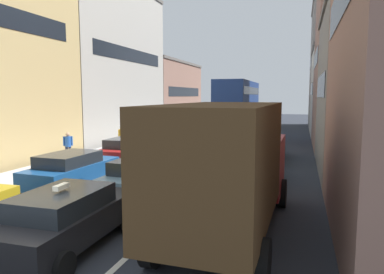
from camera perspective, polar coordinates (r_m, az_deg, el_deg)
name	(u,v)px	position (r m, az deg, el deg)	size (l,w,h in m)	color
ground_plane	(27,273)	(8.86, -25.02, -19.22)	(140.00, 140.00, 0.00)	#2A2E36
sidewalk_left	(142,142)	(28.81, -8.07, -0.81)	(2.60, 64.00, 0.14)	#BABABA
lane_stripe_left	(202,145)	(27.08, 1.55, -1.36)	(0.16, 60.00, 0.01)	silver
lane_stripe_right	(246,147)	(26.38, 8.69, -1.65)	(0.16, 60.00, 0.01)	silver
building_row_left	(79,65)	(30.87, -17.79, 10.95)	(7.20, 43.90, 14.17)	tan
building_row_right	(366,69)	(29.09, 26.21, 9.74)	(7.20, 43.90, 14.19)	gray
removalist_box_truck	(229,164)	(9.54, 5.94, -4.28)	(2.82, 7.75, 3.58)	#A51E1E
taxi_centre_lane_front	(66,217)	(9.48, -19.56, -12.05)	(2.10, 4.32, 1.66)	black
sedan_centre_lane_second	(144,176)	(13.42, -7.67, -6.24)	(2.22, 4.38, 1.49)	#759EB7
wagon_left_lane_second	(72,169)	(15.25, -18.79, -4.97)	(2.20, 4.37, 1.49)	#194C8C
hatchback_centre_lane_third	(191,153)	(18.44, -0.09, -2.64)	(2.10, 4.32, 1.49)	gray
sedan_left_lane_third	(128,150)	(19.81, -10.27, -2.11)	(2.09, 4.31, 1.49)	#A51E1E
coupe_centre_lane_fourth	(213,141)	(23.53, 3.40, -0.64)	(2.09, 4.32, 1.49)	black
sedan_right_lane_behind_truck	(251,160)	(16.80, 9.51, -3.65)	(2.21, 4.37, 1.49)	beige
wagon_right_lane_far	(267,146)	(21.69, 11.93, -1.39)	(2.10, 4.32, 1.49)	#19592D
bus_mid_queue_primary	(238,106)	(32.67, 7.42, 4.94)	(2.82, 10.51, 5.06)	navy
bus_far_queue_secondary	(257,112)	(45.93, 10.48, 4.02)	(3.14, 10.60, 2.90)	#BFB793
pedestrian_mid_sidewalk	(122,136)	(25.53, -11.26, 0.16)	(0.34, 0.48, 1.66)	#262D47
pedestrian_far_sidewalk	(68,145)	(21.90, -19.32, -1.15)	(0.45, 0.36, 1.66)	#262D47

